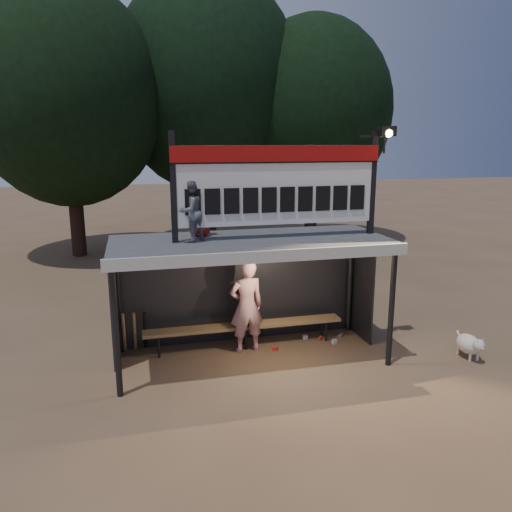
{
  "coord_description": "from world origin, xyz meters",
  "views": [
    {
      "loc": [
        -2.03,
        -8.61,
        4.06
      ],
      "look_at": [
        0.2,
        0.4,
        1.9
      ],
      "focal_mm": 35.0,
      "sensor_mm": 36.0,
      "label": 1
    }
  ],
  "objects": [
    {
      "name": "ground",
      "position": [
        0.0,
        0.0,
        0.0
      ],
      "size": [
        80.0,
        80.0,
        0.0
      ],
      "primitive_type": "plane",
      "color": "brown",
      "rests_on": "ground"
    },
    {
      "name": "player",
      "position": [
        0.0,
        0.36,
        0.92
      ],
      "size": [
        0.72,
        0.51,
        1.85
      ],
      "primitive_type": "imported",
      "rotation": [
        0.0,
        0.0,
        3.24
      ],
      "color": "white",
      "rests_on": "ground"
    },
    {
      "name": "child_a",
      "position": [
        -1.07,
        0.01,
        2.86
      ],
      "size": [
        0.66,
        0.65,
        1.07
      ],
      "primitive_type": "imported",
      "rotation": [
        0.0,
        0.0,
        3.82
      ],
      "color": "slate",
      "rests_on": "dugout_shelter"
    },
    {
      "name": "child_b",
      "position": [
        -0.85,
        0.49,
        2.81
      ],
      "size": [
        0.5,
        0.35,
        0.99
      ],
      "primitive_type": "imported",
      "rotation": [
        0.0,
        0.0,
        3.07
      ],
      "color": "#AE1E1A",
      "rests_on": "dugout_shelter"
    },
    {
      "name": "dugout_shelter",
      "position": [
        0.0,
        0.24,
        1.85
      ],
      "size": [
        5.1,
        2.08,
        2.32
      ],
      "color": "#404143",
      "rests_on": "ground"
    },
    {
      "name": "scoreboard_assembly",
      "position": [
        0.56,
        -0.01,
        3.32
      ],
      "size": [
        4.1,
        0.27,
        1.99
      ],
      "color": "black",
      "rests_on": "dugout_shelter"
    },
    {
      "name": "bench",
      "position": [
        0.0,
        0.55,
        0.43
      ],
      "size": [
        4.0,
        0.35,
        0.48
      ],
      "color": "olive",
      "rests_on": "ground"
    },
    {
      "name": "tree_left",
      "position": [
        -4.0,
        10.0,
        5.51
      ],
      "size": [
        6.46,
        6.46,
        9.27
      ],
      "color": "#301D15",
      "rests_on": "ground"
    },
    {
      "name": "tree_mid",
      "position": [
        1.0,
        11.5,
        6.17
      ],
      "size": [
        7.22,
        7.22,
        10.36
      ],
      "color": "#2F2015",
      "rests_on": "ground"
    },
    {
      "name": "tree_right",
      "position": [
        5.0,
        10.5,
        5.19
      ],
      "size": [
        6.08,
        6.08,
        8.72
      ],
      "color": "#311E15",
      "rests_on": "ground"
    },
    {
      "name": "dog",
      "position": [
        4.04,
        -1.01,
        0.28
      ],
      "size": [
        0.36,
        0.81,
        0.49
      ],
      "color": "white",
      "rests_on": "ground"
    },
    {
      "name": "bats",
      "position": [
        -2.14,
        0.82,
        0.43
      ],
      "size": [
        0.47,
        0.32,
        0.84
      ],
      "color": "#956F45",
      "rests_on": "ground"
    },
    {
      "name": "litter",
      "position": [
        1.47,
        0.44,
        0.04
      ],
      "size": [
        1.68,
        0.53,
        0.08
      ],
      "color": "red",
      "rests_on": "ground"
    }
  ]
}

